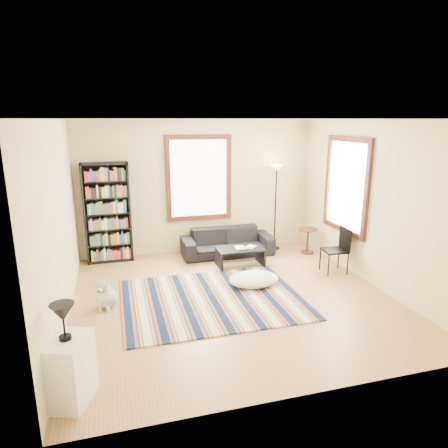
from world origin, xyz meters
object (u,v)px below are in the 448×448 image
object	(u,v)px
floor_lamp	(275,208)
white_cabinet	(69,370)
floor_cushion	(254,279)
dog	(106,292)
coffee_table	(240,257)
side_table	(308,241)
folding_chair	(334,250)
bookshelf	(108,213)
sofa	(227,242)

from	to	relation	value
floor_lamp	white_cabinet	distance (m)	5.69
floor_cushion	dog	xyz separation A→B (m)	(-2.46, -0.18, 0.14)
coffee_table	floor_cushion	size ratio (longest dim) A/B	1.02
side_table	floor_lamp	bearing A→B (deg)	141.34
coffee_table	floor_lamp	xyz separation A→B (m)	(1.06, 0.81, 0.75)
floor_lamp	folding_chair	distance (m)	1.78
floor_cushion	bookshelf	bearing A→B (deg)	140.59
sofa	dog	xyz separation A→B (m)	(-2.46, -1.87, -0.03)
white_cabinet	folding_chair	bearing A→B (deg)	49.73
sofa	floor_lamp	distance (m)	1.30
sofa	bookshelf	distance (m)	2.52
folding_chair	white_cabinet	bearing A→B (deg)	-147.01
floor_lamp	dog	xyz separation A→B (m)	(-3.58, -1.97, -0.68)
sofa	bookshelf	xyz separation A→B (m)	(-2.40, 0.27, 0.72)
white_cabinet	dog	distance (m)	2.14
floor_lamp	white_cabinet	size ratio (longest dim) A/B	2.66
coffee_table	sofa	bearing A→B (deg)	94.56
coffee_table	dog	distance (m)	2.77
coffee_table	white_cabinet	distance (m)	4.35
sofa	floor_lamp	bearing A→B (deg)	5.29
floor_cushion	dog	size ratio (longest dim) A/B	1.77
folding_chair	dog	xyz separation A→B (m)	(-4.11, -0.35, -0.18)
coffee_table	floor_lamp	size ratio (longest dim) A/B	0.48
bookshelf	floor_cushion	bearing A→B (deg)	-39.41
floor_lamp	white_cabinet	xyz separation A→B (m)	(-3.92, -4.08, -0.58)
bookshelf	side_table	xyz separation A→B (m)	(4.09, -0.63, -0.73)
sofa	side_table	distance (m)	1.73
floor_cushion	side_table	world-z (taller)	side_table
white_cabinet	floor_cushion	bearing A→B (deg)	60.09
sofa	dog	bearing A→B (deg)	-142.62
side_table	white_cabinet	size ratio (longest dim) A/B	0.77
side_table	dog	bearing A→B (deg)	-160.05
bookshelf	side_table	bearing A→B (deg)	-8.76
coffee_table	dog	bearing A→B (deg)	-155.34
white_cabinet	dog	size ratio (longest dim) A/B	1.41
bookshelf	floor_cushion	world-z (taller)	bookshelf
sofa	folding_chair	distance (m)	2.25
side_table	white_cabinet	bearing A→B (deg)	-141.21
white_cabinet	dog	world-z (taller)	white_cabinet
sofa	folding_chair	size ratio (longest dim) A/B	2.23
folding_chair	dog	distance (m)	4.13
floor_cushion	side_table	size ratio (longest dim) A/B	1.63
floor_cushion	sofa	bearing A→B (deg)	89.72
floor_cushion	folding_chair	world-z (taller)	folding_chair
floor_lamp	dog	size ratio (longest dim) A/B	3.75
floor_lamp	folding_chair	size ratio (longest dim) A/B	2.16
white_cabinet	side_table	bearing A→B (deg)	59.64
coffee_table	side_table	distance (m)	1.68
bookshelf	dog	world-z (taller)	bookshelf
side_table	bookshelf	bearing A→B (deg)	171.24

